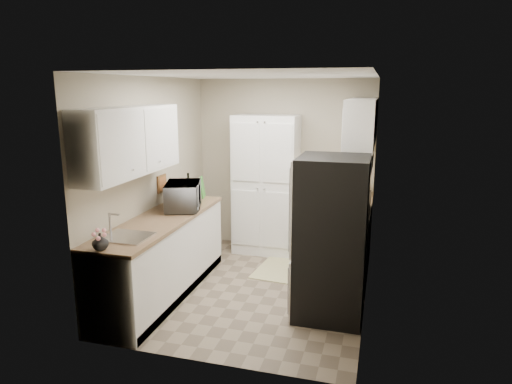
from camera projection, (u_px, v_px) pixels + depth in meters
ground at (255, 288)px, 5.52m from camera, size 3.20×3.20×0.00m
room_shell at (253, 155)px, 5.16m from camera, size 2.64×3.24×2.52m
pantry_cabinet at (266, 185)px, 6.59m from camera, size 0.90×0.55×2.00m
base_cabinet_left at (163, 258)px, 5.28m from camera, size 0.60×2.30×0.88m
countertop_left at (161, 220)px, 5.18m from camera, size 0.63×2.33×0.04m
base_cabinet_right at (347, 231)px, 6.28m from camera, size 0.60×0.80×0.88m
countertop_right at (349, 199)px, 6.18m from camera, size 0.63×0.83×0.04m
electric_range at (341, 247)px, 5.53m from camera, size 0.71×0.78×1.13m
refrigerator at (331, 238)px, 4.70m from camera, size 0.70×0.72×1.70m
microwave at (183, 196)px, 5.54m from camera, size 0.57×0.69×0.33m
wine_bottle at (188, 187)px, 6.03m from camera, size 0.08×0.08×0.32m
flower_vase at (100, 242)px, 4.15m from camera, size 0.16×0.16×0.15m
cutting_board at (202, 187)px, 6.15m from camera, size 0.07×0.22×0.28m
toaster_oven at (353, 188)px, 6.28m from camera, size 0.31×0.38×0.21m
fruit_basket at (353, 176)px, 6.23m from camera, size 0.34×0.34×0.12m
kitchen_mat at (278, 269)px, 6.09m from camera, size 0.61×0.90×0.01m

